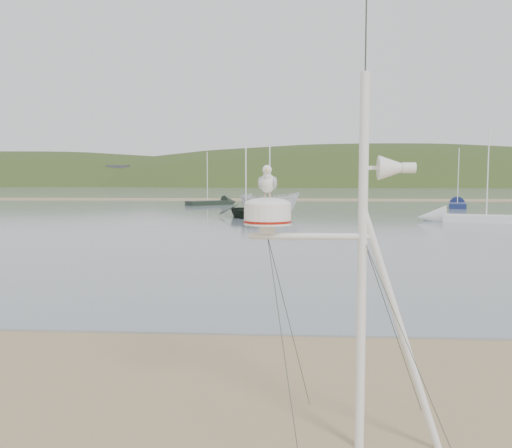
# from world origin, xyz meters

# --- Properties ---
(ground) EXTENTS (560.00, 560.00, 0.00)m
(ground) POSITION_xyz_m (0.00, 0.00, 0.00)
(ground) COLOR #907653
(ground) RESTS_ON ground
(water) EXTENTS (560.00, 256.00, 0.04)m
(water) POSITION_xyz_m (0.00, 132.00, 0.02)
(water) COLOR slate
(water) RESTS_ON ground
(sandbar) EXTENTS (560.00, 7.00, 0.07)m
(sandbar) POSITION_xyz_m (0.00, 70.00, 0.07)
(sandbar) COLOR #907653
(sandbar) RESTS_ON water
(hill_ridge) EXTENTS (620.00, 180.00, 80.00)m
(hill_ridge) POSITION_xyz_m (18.52, 235.00, -19.70)
(hill_ridge) COLOR #263716
(hill_ridge) RESTS_ON ground
(far_cottages) EXTENTS (294.40, 6.30, 8.00)m
(far_cottages) POSITION_xyz_m (3.00, 196.00, 4.00)
(far_cottages) COLOR beige
(far_cottages) RESTS_ON ground
(mast_rig) EXTENTS (2.27, 2.42, 5.12)m
(mast_rig) POSITION_xyz_m (3.91, -0.36, 1.24)
(mast_rig) COLOR white
(mast_rig) RESTS_ON ground
(boat_dark) EXTENTS (3.80, 2.07, 5.11)m
(boat_dark) POSITION_xyz_m (-0.34, 35.33, 2.59)
(boat_dark) COLOR black
(boat_dark) RESTS_ON water
(boat_white) EXTENTS (2.25, 2.22, 4.96)m
(boat_white) POSITION_xyz_m (1.40, 37.73, 2.52)
(boat_white) COLOR silver
(boat_white) RESTS_ON water
(sailboat_dark_mid) EXTENTS (5.90, 5.64, 6.54)m
(sailboat_dark_mid) POSITION_xyz_m (-5.09, 55.55, 0.30)
(sailboat_dark_mid) COLOR black
(sailboat_dark_mid) RESTS_ON ground
(sailboat_blue_far) EXTENTS (3.43, 6.94, 6.71)m
(sailboat_blue_far) POSITION_xyz_m (20.78, 52.45, 0.30)
(sailboat_blue_far) COLOR #16204E
(sailboat_blue_far) RESTS_ON ground
(sailboat_white_near) EXTENTS (7.56, 3.88, 7.30)m
(sailboat_white_near) POSITION_xyz_m (14.64, 32.24, 0.30)
(sailboat_white_near) COLOR silver
(sailboat_white_near) RESTS_ON ground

